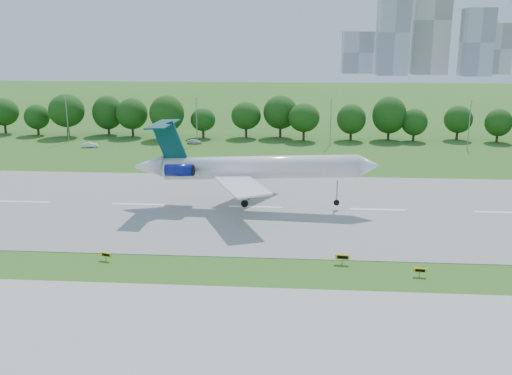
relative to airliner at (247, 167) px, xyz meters
name	(u,v)px	position (x,y,z in m)	size (l,w,h in m)	color
ground	(240,265)	(1.44, -25.09, -6.91)	(600.00, 600.00, 0.00)	#285817
runway	(256,207)	(1.44, -0.09, -6.87)	(400.00, 45.00, 0.08)	gray
taxiway	(221,339)	(1.44, -43.09, -6.87)	(400.00, 23.00, 0.08)	#ADADA8
tree_line	(274,117)	(1.44, 66.91, -0.72)	(288.40, 8.40, 10.40)	#382314
light_poles	(263,121)	(-1.06, 56.91, -0.57)	(175.90, 0.25, 12.19)	gray
skyline	(424,33)	(101.60, 365.53, 23.55)	(127.00, 52.00, 80.00)	#B2B2B7
airliner	(247,167)	(0.00, 0.00, 0.00)	(40.53, 29.53, 13.53)	white
taxi_sign_left	(106,255)	(-15.70, -24.84, -6.13)	(1.48, 0.59, 1.05)	gray
taxi_sign_centre	(420,270)	(22.93, -26.88, -6.14)	(1.50, 0.32, 1.05)	gray
taxi_sign_right	(342,257)	(14.07, -23.76, -5.99)	(1.79, 0.38, 1.25)	gray
service_vehicle_a	(90,145)	(-45.22, 50.15, -6.27)	(1.36, 3.91, 1.29)	white
service_vehicle_b	(194,141)	(-19.35, 57.12, -6.27)	(1.51, 3.76, 1.28)	silver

